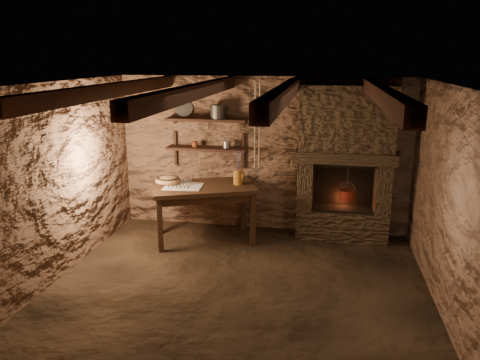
% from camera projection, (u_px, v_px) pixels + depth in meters
% --- Properties ---
extents(floor, '(4.50, 4.50, 0.00)m').
position_uv_depth(floor, '(239.00, 284.00, 5.69)').
color(floor, black).
rests_on(floor, ground).
extents(back_wall, '(4.50, 0.04, 2.40)m').
position_uv_depth(back_wall, '(262.00, 155.00, 7.28)').
color(back_wall, brown).
rests_on(back_wall, floor).
extents(front_wall, '(4.50, 0.04, 2.40)m').
position_uv_depth(front_wall, '(191.00, 263.00, 3.48)').
color(front_wall, brown).
rests_on(front_wall, floor).
extents(left_wall, '(0.04, 4.00, 2.40)m').
position_uv_depth(left_wall, '(60.00, 181.00, 5.77)').
color(left_wall, brown).
rests_on(left_wall, floor).
extents(right_wall, '(0.04, 4.00, 2.40)m').
position_uv_depth(right_wall, '(446.00, 200.00, 4.99)').
color(right_wall, brown).
rests_on(right_wall, floor).
extents(ceiling, '(4.50, 4.00, 0.04)m').
position_uv_depth(ceiling, '(239.00, 84.00, 5.07)').
color(ceiling, black).
rests_on(ceiling, back_wall).
extents(beam_far_left, '(0.14, 3.95, 0.16)m').
position_uv_depth(beam_far_left, '(111.00, 90.00, 5.36)').
color(beam_far_left, black).
rests_on(beam_far_left, ceiling).
extents(beam_mid_left, '(0.14, 3.95, 0.16)m').
position_uv_depth(beam_mid_left, '(195.00, 91.00, 5.18)').
color(beam_mid_left, black).
rests_on(beam_mid_left, ceiling).
extents(beam_mid_right, '(0.14, 3.95, 0.16)m').
position_uv_depth(beam_mid_right, '(285.00, 93.00, 5.01)').
color(beam_mid_right, black).
rests_on(beam_mid_right, ceiling).
extents(beam_far_right, '(0.14, 3.95, 0.16)m').
position_uv_depth(beam_far_right, '(381.00, 94.00, 4.84)').
color(beam_far_right, black).
rests_on(beam_far_right, ceiling).
extents(shelf_lower, '(1.25, 0.30, 0.04)m').
position_uv_depth(shelf_lower, '(207.00, 148.00, 7.25)').
color(shelf_lower, black).
rests_on(shelf_lower, back_wall).
extents(shelf_upper, '(1.25, 0.30, 0.04)m').
position_uv_depth(shelf_upper, '(206.00, 120.00, 7.14)').
color(shelf_upper, black).
rests_on(shelf_upper, back_wall).
extents(hearth, '(1.43, 0.51, 2.30)m').
position_uv_depth(hearth, '(345.00, 159.00, 6.84)').
color(hearth, '#3C2C1E').
rests_on(hearth, floor).
extents(work_table, '(1.69, 1.33, 0.85)m').
position_uv_depth(work_table, '(204.00, 211.00, 6.98)').
color(work_table, '#321F11').
rests_on(work_table, floor).
extents(linen_cloth, '(0.57, 0.47, 0.01)m').
position_uv_depth(linen_cloth, '(183.00, 186.00, 6.81)').
color(linen_cloth, white).
rests_on(linen_cloth, work_table).
extents(pewter_cutlery_row, '(0.46, 0.21, 0.01)m').
position_uv_depth(pewter_cutlery_row, '(183.00, 186.00, 6.80)').
color(pewter_cutlery_row, gray).
rests_on(pewter_cutlery_row, linen_cloth).
extents(drinking_glasses, '(0.17, 0.05, 0.07)m').
position_uv_depth(drinking_glasses, '(186.00, 182.00, 6.90)').
color(drinking_glasses, white).
rests_on(drinking_glasses, linen_cloth).
extents(stoneware_jug, '(0.18, 0.18, 0.50)m').
position_uv_depth(stoneware_jug, '(238.00, 170.00, 6.89)').
color(stoneware_jug, '#995F1D').
rests_on(stoneware_jug, work_table).
extents(wooden_bowl, '(0.44, 0.44, 0.13)m').
position_uv_depth(wooden_bowl, '(168.00, 181.00, 6.97)').
color(wooden_bowl, '#A17046').
rests_on(wooden_bowl, work_table).
extents(iron_stockpot, '(0.29, 0.29, 0.19)m').
position_uv_depth(iron_stockpot, '(218.00, 112.00, 7.08)').
color(iron_stockpot, '#2D2A28').
rests_on(iron_stockpot, shelf_upper).
extents(tin_pan, '(0.30, 0.21, 0.28)m').
position_uv_depth(tin_pan, '(184.00, 108.00, 7.26)').
color(tin_pan, '#999994').
rests_on(tin_pan, shelf_upper).
extents(small_kettle, '(0.17, 0.13, 0.16)m').
position_uv_depth(small_kettle, '(227.00, 145.00, 7.18)').
color(small_kettle, '#999994').
rests_on(small_kettle, shelf_lower).
extents(rusty_tin, '(0.09, 0.09, 0.08)m').
position_uv_depth(rusty_tin, '(195.00, 144.00, 7.27)').
color(rusty_tin, '#632A13').
rests_on(rusty_tin, shelf_lower).
extents(red_pot, '(0.25, 0.25, 0.54)m').
position_uv_depth(red_pot, '(347.00, 195.00, 6.92)').
color(red_pot, maroon).
rests_on(red_pot, hearth).
extents(hanging_ropes, '(0.08, 0.08, 1.20)m').
position_uv_depth(hanging_ropes, '(257.00, 125.00, 6.22)').
color(hanging_ropes, beige).
rests_on(hanging_ropes, ceiling).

